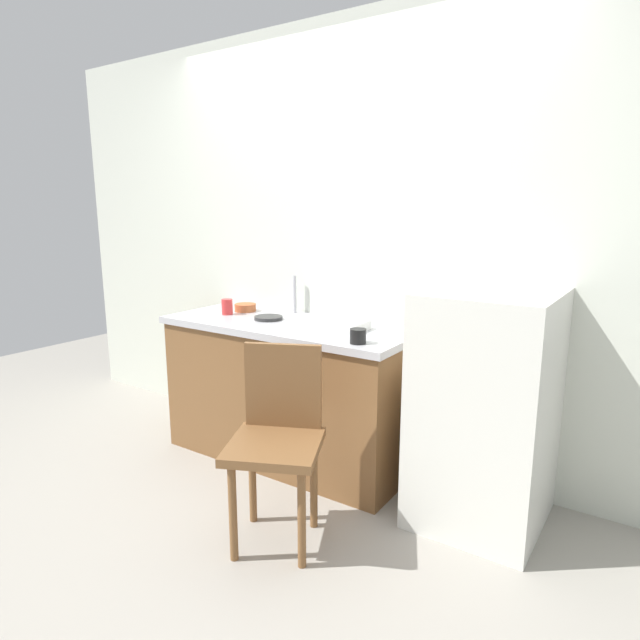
{
  "coord_description": "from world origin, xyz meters",
  "views": [
    {
      "loc": [
        1.69,
        -1.81,
        1.5
      ],
      "look_at": [
        0.07,
        0.6,
        0.89
      ],
      "focal_mm": 30.16,
      "sensor_mm": 36.0,
      "label": 1
    }
  ],
  "objects_px": {
    "chair": "(278,435)",
    "dish_tray": "(341,325)",
    "cup_red": "(227,307)",
    "terracotta_bowl": "(245,307)",
    "refrigerator": "(485,408)",
    "cup_black": "(358,336)",
    "hotplate": "(268,318)"
  },
  "relations": [
    {
      "from": "cup_red",
      "to": "hotplate",
      "type": "bearing_deg",
      "value": 3.84
    },
    {
      "from": "terracotta_bowl",
      "to": "cup_black",
      "type": "distance_m",
      "value": 1.08
    },
    {
      "from": "terracotta_bowl",
      "to": "cup_black",
      "type": "xyz_separation_m",
      "value": [
        1.03,
        -0.33,
        0.01
      ]
    },
    {
      "from": "terracotta_bowl",
      "to": "refrigerator",
      "type": "bearing_deg",
      "value": -4.56
    },
    {
      "from": "terracotta_bowl",
      "to": "hotplate",
      "type": "height_order",
      "value": "terracotta_bowl"
    },
    {
      "from": "chair",
      "to": "hotplate",
      "type": "height_order",
      "value": "chair"
    },
    {
      "from": "chair",
      "to": "dish_tray",
      "type": "bearing_deg",
      "value": 73.39
    },
    {
      "from": "chair",
      "to": "dish_tray",
      "type": "xyz_separation_m",
      "value": [
        -0.1,
        0.7,
        0.37
      ]
    },
    {
      "from": "refrigerator",
      "to": "chair",
      "type": "distance_m",
      "value": 0.99
    },
    {
      "from": "refrigerator",
      "to": "cup_red",
      "type": "bearing_deg",
      "value": -179.45
    },
    {
      "from": "refrigerator",
      "to": "cup_black",
      "type": "relative_size",
      "value": 13.8
    },
    {
      "from": "hotplate",
      "to": "refrigerator",
      "type": "bearing_deg",
      "value": -0.23
    },
    {
      "from": "chair",
      "to": "cup_red",
      "type": "bearing_deg",
      "value": 119.52
    },
    {
      "from": "refrigerator",
      "to": "dish_tray",
      "type": "xyz_separation_m",
      "value": [
        -0.83,
        0.03,
        0.3
      ]
    },
    {
      "from": "refrigerator",
      "to": "chair",
      "type": "bearing_deg",
      "value": -137.35
    },
    {
      "from": "chair",
      "to": "hotplate",
      "type": "xyz_separation_m",
      "value": [
        -0.59,
        0.68,
        0.35
      ]
    },
    {
      "from": "dish_tray",
      "to": "cup_red",
      "type": "distance_m",
      "value": 0.81
    },
    {
      "from": "chair",
      "to": "terracotta_bowl",
      "type": "bearing_deg",
      "value": 113.27
    },
    {
      "from": "chair",
      "to": "cup_black",
      "type": "xyz_separation_m",
      "value": [
        0.14,
        0.47,
        0.38
      ]
    },
    {
      "from": "refrigerator",
      "to": "dish_tray",
      "type": "height_order",
      "value": "refrigerator"
    },
    {
      "from": "dish_tray",
      "to": "cup_red",
      "type": "height_order",
      "value": "cup_red"
    },
    {
      "from": "refrigerator",
      "to": "cup_red",
      "type": "distance_m",
      "value": 1.67
    },
    {
      "from": "terracotta_bowl",
      "to": "cup_red",
      "type": "bearing_deg",
      "value": -98.47
    },
    {
      "from": "dish_tray",
      "to": "cup_black",
      "type": "relative_size",
      "value": 3.42
    },
    {
      "from": "cup_red",
      "to": "cup_black",
      "type": "distance_m",
      "value": 1.07
    },
    {
      "from": "cup_red",
      "to": "cup_black",
      "type": "height_order",
      "value": "cup_red"
    },
    {
      "from": "cup_red",
      "to": "cup_black",
      "type": "relative_size",
      "value": 1.18
    },
    {
      "from": "chair",
      "to": "cup_red",
      "type": "distance_m",
      "value": 1.19
    },
    {
      "from": "dish_tray",
      "to": "cup_black",
      "type": "height_order",
      "value": "cup_black"
    },
    {
      "from": "chair",
      "to": "terracotta_bowl",
      "type": "xyz_separation_m",
      "value": [
        -0.89,
        0.8,
        0.37
      ]
    },
    {
      "from": "dish_tray",
      "to": "terracotta_bowl",
      "type": "xyz_separation_m",
      "value": [
        -0.79,
        0.1,
        -0.0
      ]
    },
    {
      "from": "chair",
      "to": "terracotta_bowl",
      "type": "distance_m",
      "value": 1.25
    }
  ]
}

